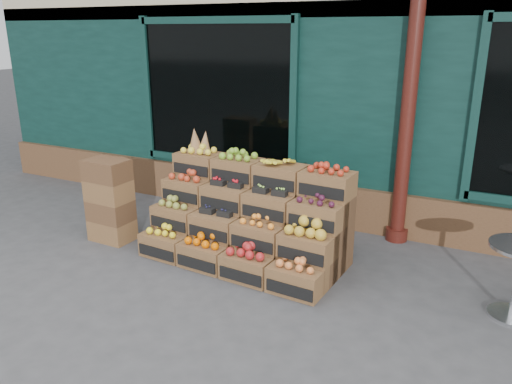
% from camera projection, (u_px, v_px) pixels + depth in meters
% --- Properties ---
extents(ground, '(60.00, 60.00, 0.00)m').
position_uv_depth(ground, '(243.00, 287.00, 5.38)').
color(ground, '#3E3E40').
rests_on(ground, ground).
extents(shop_facade, '(12.00, 6.24, 4.80)m').
position_uv_depth(shop_facade, '(376.00, 44.00, 8.98)').
color(shop_facade, black).
rests_on(shop_facade, ground).
extents(crate_display, '(2.42, 1.29, 1.47)m').
position_uv_depth(crate_display, '(248.00, 222.00, 5.98)').
color(crate_display, brown).
rests_on(crate_display, ground).
extents(spare_crates, '(0.56, 0.39, 1.09)m').
position_uv_depth(spare_crates, '(110.00, 201.00, 6.45)').
color(spare_crates, brown).
rests_on(spare_crates, ground).
extents(shopkeeper, '(0.87, 0.70, 2.06)m').
position_uv_depth(shopkeeper, '(213.00, 133.00, 8.23)').
color(shopkeeper, '#1E6A39').
rests_on(shopkeeper, ground).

